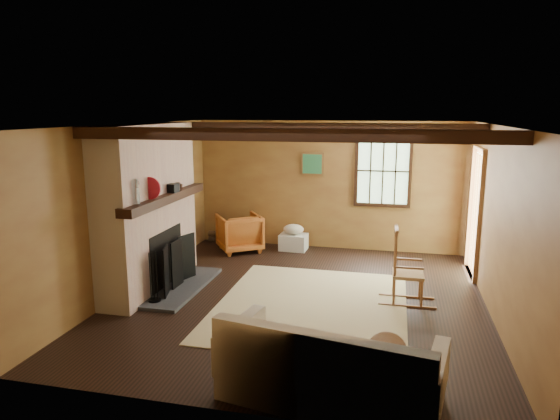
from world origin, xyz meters
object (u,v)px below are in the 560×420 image
(fireplace, at_px, (150,214))
(armchair, at_px, (239,233))
(rocking_chair, at_px, (405,271))
(laundry_basket, at_px, (293,242))
(sofa, at_px, (329,373))

(fireplace, bearing_deg, armchair, 72.68)
(fireplace, xyz_separation_m, rocking_chair, (3.64, 0.21, -0.66))
(rocking_chair, relative_size, laundry_basket, 2.10)
(rocking_chair, xyz_separation_m, sofa, (-0.68, -2.62, -0.16))
(armchair, bearing_deg, fireplace, 38.59)
(sofa, distance_m, laundry_basket, 5.01)
(sofa, bearing_deg, fireplace, 151.27)
(fireplace, relative_size, rocking_chair, 2.29)
(rocking_chair, distance_m, sofa, 2.71)
(laundry_basket, height_order, armchair, armchair)
(rocking_chair, height_order, sofa, rocking_chair)
(laundry_basket, bearing_deg, fireplace, -124.00)
(sofa, distance_m, armchair, 5.08)
(sofa, relative_size, laundry_basket, 4.19)
(fireplace, xyz_separation_m, laundry_basket, (1.63, 2.42, -0.95))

